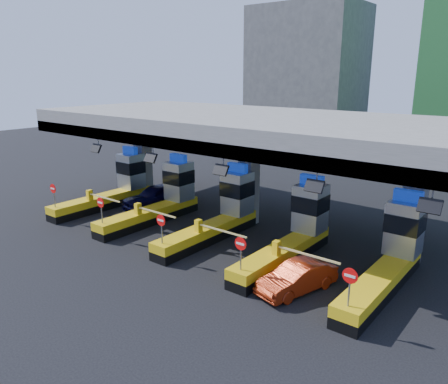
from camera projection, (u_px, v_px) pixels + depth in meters
The scene contains 10 objects.
ground at pixel (219, 236), 26.09m from camera, with size 120.00×120.00×0.00m, color black.
toll_canopy at pixel (248, 129), 26.63m from camera, with size 28.00×12.09×7.00m.
toll_lane_far_left at pixel (116, 186), 31.94m from camera, with size 4.43×8.00×4.16m.
toll_lane_left at pixel (163, 198), 28.93m from camera, with size 4.43×8.00×4.16m.
toll_lane_center at pixel (222, 213), 25.92m from camera, with size 4.43×8.00×4.16m.
toll_lane_right at pixel (296, 231), 22.92m from camera, with size 4.43×8.00×4.16m.
toll_lane_far_right at pixel (392, 255), 19.91m from camera, with size 4.43×8.00×4.16m.
bg_building_concrete at pixel (306, 76), 59.27m from camera, with size 14.00×10.00×18.00m, color #4C4C49.
van at pixel (157, 196), 31.25m from camera, with size 2.07×5.15×1.76m, color black.
red_car at pixel (297, 278), 19.36m from camera, with size 1.38×3.95×1.30m, color maroon.
Camera 1 is at (15.49, -18.93, 9.44)m, focal length 35.00 mm.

